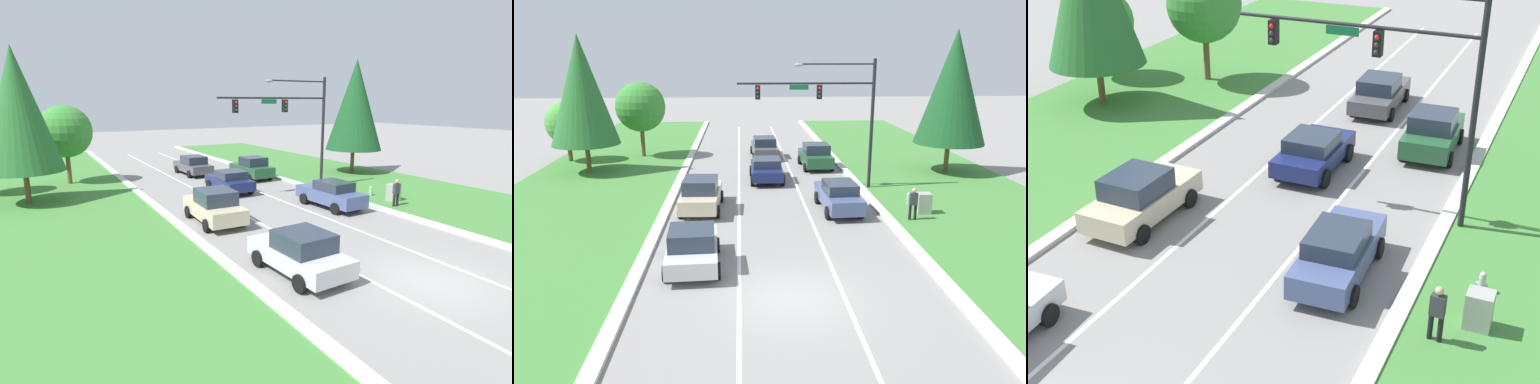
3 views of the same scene
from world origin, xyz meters
TOP-DOWN VIEW (x-y plane):
  - ground_plane at (0.00, 0.00)m, footprint 160.00×160.00m
  - curb_strip_right at (5.65, 0.00)m, footprint 0.50×90.00m
  - curb_strip_left at (-5.65, 0.00)m, footprint 0.50×90.00m
  - lane_stripe_inner_left at (-1.80, 0.00)m, footprint 0.14×81.00m
  - lane_stripe_inner_right at (1.80, 0.00)m, footprint 0.14×81.00m
  - traffic_signal_mast at (3.83, 13.92)m, footprint 8.09×0.41m
  - forest_sedan at (3.75, 19.80)m, footprint 2.25×4.18m
  - graphite_sedan at (0.24, 23.92)m, footprint 2.19×4.69m
  - champagne_sedan at (-3.78, 10.12)m, footprint 2.21×4.56m
  - slate_blue_sedan at (3.45, 9.57)m, footprint 2.08×4.53m
  - navy_sedan at (-0.01, 16.17)m, footprint 2.15×4.23m
  - silver_sedan at (-3.59, 2.81)m, footprint 2.27×4.21m
  - utility_cabinet at (7.68, 8.66)m, footprint 0.70×0.60m
  - pedestrian at (6.78, 7.66)m, footprint 0.40×0.26m
  - fire_hydrant at (7.48, 10.37)m, footprint 0.34×0.20m
  - oak_near_left_tree at (-9.41, 24.44)m, footprint 3.85×3.85m
  - conifer_far_right_tree at (12.55, 17.70)m, footprint 4.70×4.70m
  - oak_far_left_tree at (-14.64, 22.91)m, footprint 3.18×3.18m
  - conifer_mid_left_tree at (-12.15, 19.05)m, footprint 4.54×4.54m

SIDE VIEW (x-z plane):
  - ground_plane at x=0.00m, z-range 0.00..0.00m
  - lane_stripe_inner_left at x=-1.80m, z-range 0.00..0.01m
  - lane_stripe_inner_right at x=1.80m, z-range 0.00..0.01m
  - curb_strip_right at x=5.65m, z-range 0.00..0.15m
  - curb_strip_left at x=-5.65m, z-range 0.00..0.15m
  - fire_hydrant at x=7.48m, z-range -0.01..0.69m
  - utility_cabinet at x=7.68m, z-range 0.00..1.14m
  - navy_sedan at x=-0.01m, z-range 0.03..1.56m
  - graphite_sedan at x=0.24m, z-range 0.00..1.61m
  - silver_sedan at x=-3.59m, z-range -0.01..1.61m
  - slate_blue_sedan at x=3.45m, z-range 0.01..1.62m
  - champagne_sedan at x=-3.78m, z-range -0.02..1.76m
  - forest_sedan at x=3.75m, z-range -0.02..1.77m
  - pedestrian at x=6.78m, z-range 0.09..1.78m
  - oak_far_left_tree at x=-14.64m, z-range 0.69..5.27m
  - oak_near_left_tree at x=-9.41m, z-range 1.02..6.93m
  - traffic_signal_mast at x=3.83m, z-range 1.31..9.06m
  - conifer_mid_left_tree at x=-12.15m, z-range 1.01..10.30m
  - conifer_far_right_tree at x=12.55m, z-range 1.04..10.64m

